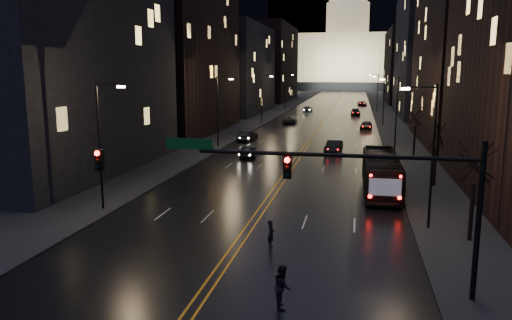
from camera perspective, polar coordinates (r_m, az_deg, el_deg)
The scene contains 35 objects.
ground at distance 24.31m, azimuth -4.96°, elevation -13.57°, with size 900.00×900.00×0.00m, color black.
road at distance 151.76m, azimuth 9.06°, elevation 6.40°, with size 20.00×320.00×0.02m, color black.
sidewalk_left at distance 152.99m, azimuth 3.78°, elevation 6.56°, with size 8.00×320.00×0.16m, color black.
sidewalk_right at distance 151.81m, azimuth 14.37°, elevation 6.24°, with size 8.00×320.00×0.16m, color black.
center_line at distance 151.76m, azimuth 9.06°, elevation 6.40°, with size 0.62×320.00×0.01m, color orange.
building_left_near at distance 51.26m, azimuth -21.27°, elevation 10.89°, with size 12.00×28.00×22.00m, color black.
building_left_mid at distance 80.25m, azimuth -8.77°, elevation 13.11°, with size 12.00×30.00×28.00m, color black.
building_left_far at distance 116.57m, azimuth -2.19°, elevation 10.32°, with size 12.00×34.00×20.00m, color black.
building_left_dist at distance 163.63m, azimuth 1.83°, elevation 10.99°, with size 12.00×40.00×24.00m, color black.
building_right_mid at distance 114.29m, azimuth 19.16°, elevation 11.28°, with size 12.00×34.00×26.00m, color black.
building_right_dist at distance 161.97m, azimuth 16.89°, elevation 10.22°, with size 12.00×40.00×22.00m, color black.
capitol at distance 271.48m, azimuth 10.30°, elevation 11.61°, with size 90.00×50.00×58.50m.
traffic_signal at distance 21.82m, azimuth 9.89°, elevation -2.34°, with size 17.29×0.45×7.00m.
streetlamp_right_near at distance 31.97m, azimuth 19.25°, elevation 1.18°, with size 2.13×0.25×9.00m.
streetlamp_left_near at distance 36.03m, azimuth -17.22°, elevation 2.26°, with size 2.13×0.25×9.00m.
streetlamp_right_mid at distance 61.65m, azimuth 15.59°, elevation 5.47°, with size 2.13×0.25×9.00m.
streetlamp_left_mid at distance 63.85m, azimuth -4.25°, elevation 5.97°, with size 2.13×0.25×9.00m.
streetlamp_right_far at distance 91.54m, azimuth 14.30°, elevation 6.96°, with size 2.13×0.25×9.00m.
streetlamp_left_far at distance 93.04m, azimuth 0.77°, elevation 7.32°, with size 2.13×0.25×9.00m.
streetlamp_right_dist at distance 121.48m, azimuth 13.64°, elevation 7.72°, with size 2.13×0.25×9.00m.
streetlamp_left_dist at distance 122.61m, azimuth 3.40°, elevation 8.00°, with size 2.13×0.25×9.00m.
tree_right_near at distance 30.50m, azimuth 23.75°, elevation -0.59°, with size 2.40×2.40×6.65m.
tree_right_mid at distance 44.12m, azimuth 19.98°, elevation 2.75°, with size 2.40×2.40×6.65m.
tree_right_far at distance 59.91m, azimuth 17.78°, elevation 4.69°, with size 2.40×2.40×6.65m.
bus at distance 41.62m, azimuth 14.11°, elevation -1.42°, with size 2.71×11.58×3.23m, color black.
oncoming_car_a at distance 56.49m, azimuth -0.86°, elevation 1.03°, with size 1.81×4.49×1.53m, color black.
oncoming_car_b at distance 69.84m, azimuth -0.97°, elevation 2.79°, with size 1.60×4.58×1.51m, color black.
oncoming_car_c at distance 93.22m, azimuth 3.89°, elevation 4.59°, with size 2.24×4.85×1.35m, color black.
oncoming_car_d at distance 119.90m, azimuth 5.92°, elevation 5.80°, with size 1.87×4.61×1.34m, color black.
receding_car_a at distance 60.55m, azimuth 8.86°, elevation 1.52°, with size 1.59×4.57×1.51m, color black.
receding_car_b at distance 85.42m, azimuth 12.47°, elevation 3.90°, with size 1.74×4.32×1.47m, color black.
receding_car_c at distance 112.14m, azimuth 11.31°, elevation 5.39°, with size 2.03×4.99×1.45m, color black.
receding_car_d at distance 143.99m, azimuth 12.03°, elevation 6.36°, with size 2.13×4.62×1.28m, color black.
pedestrian_a at distance 28.16m, azimuth 1.73°, elevation -8.43°, with size 0.57×0.37×1.57m, color black.
pedestrian_b at distance 21.42m, azimuth 3.05°, elevation -14.22°, with size 0.91×0.50×1.86m, color black.
Camera 1 is at (6.40, -21.31, 9.79)m, focal length 35.00 mm.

